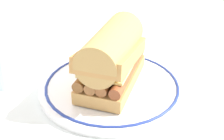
# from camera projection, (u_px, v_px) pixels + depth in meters

# --- Properties ---
(ground_plane) EXTENTS (1.50, 1.50, 0.00)m
(ground_plane) POSITION_uv_depth(u_px,v_px,m) (120.00, 86.00, 0.61)
(ground_plane) COLOR silver
(plate) EXTENTS (0.30, 0.30, 0.01)m
(plate) POSITION_uv_depth(u_px,v_px,m) (112.00, 85.00, 0.60)
(plate) COLOR white
(plate) RESTS_ON ground_plane
(sausage_sandwich) EXTENTS (0.21, 0.16, 0.12)m
(sausage_sandwich) POSITION_uv_depth(u_px,v_px,m) (112.00, 57.00, 0.57)
(sausage_sandwich) COLOR tan
(sausage_sandwich) RESTS_ON plate
(drinking_glass) EXTENTS (0.06, 0.06, 0.09)m
(drinking_glass) POSITION_uv_depth(u_px,v_px,m) (3.00, 67.00, 0.60)
(drinking_glass) COLOR silver
(drinking_glass) RESTS_ON ground_plane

